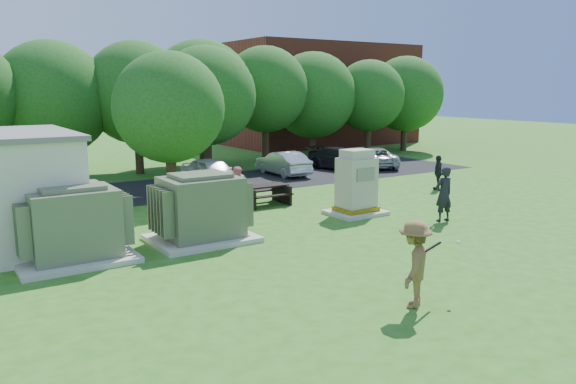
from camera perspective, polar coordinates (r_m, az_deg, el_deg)
ground at (r=15.14m, az=8.33°, el=-7.19°), size 120.00×120.00×0.00m
brick_building at (r=46.78m, az=3.24°, el=9.86°), size 15.00×8.00×8.00m
parking_strip at (r=29.76m, az=1.37°, el=1.72°), size 20.00×6.00×0.01m
transformer_left at (r=16.01m, az=-21.00°, el=-3.21°), size 3.00×2.40×2.07m
transformer_right at (r=17.11m, az=-8.82°, el=-1.77°), size 3.00×2.40×2.07m
generator_cabinet at (r=20.57m, az=6.95°, el=0.58°), size 1.96×1.60×2.39m
picnic_table at (r=22.18m, az=-2.41°, el=-0.06°), size 1.86×1.40×0.80m
batter at (r=12.17m, az=12.70°, el=-7.16°), size 1.39×1.27×1.88m
person_by_generator at (r=20.10m, az=15.55°, el=-0.21°), size 0.74×0.52×1.92m
person_at_picnic at (r=20.95m, az=-5.04°, el=0.27°), size 0.93×0.78×1.71m
person_walking_right at (r=26.36m, az=14.99°, el=1.93°), size 0.90×0.95×1.57m
car_white at (r=26.52m, az=-7.70°, el=1.99°), size 1.99×4.07×1.34m
car_silver_a at (r=29.74m, az=-0.50°, el=2.94°), size 1.49×3.90×1.27m
car_dark at (r=31.77m, az=5.47°, el=3.37°), size 2.69×4.57×1.24m
car_silver_b at (r=33.10m, az=8.70°, el=3.50°), size 3.41×4.56×1.15m
batting_equipment at (r=12.48m, az=14.79°, el=-5.42°), size 1.24×0.37×0.09m
tree_row at (r=31.40m, az=-11.96°, el=9.57°), size 41.30×13.30×7.30m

